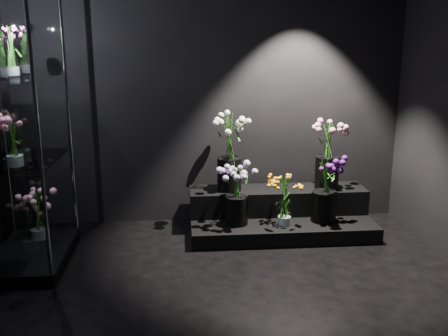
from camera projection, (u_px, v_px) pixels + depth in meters
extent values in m
plane|color=black|center=(230.00, 316.00, 3.53)|extent=(4.00, 4.00, 0.00)
plane|color=black|center=(211.00, 90.00, 5.11)|extent=(4.00, 0.00, 4.00)
plane|color=black|center=(309.00, 246.00, 1.26)|extent=(4.00, 0.00, 4.00)
cube|color=black|center=(281.00, 225.00, 5.06)|extent=(1.82, 0.81, 0.15)
cube|color=black|center=(277.00, 200.00, 5.21)|extent=(1.82, 0.40, 0.25)
cube|color=black|center=(32.00, 255.00, 4.41)|extent=(0.64, 1.07, 0.11)
cube|color=white|center=(22.00, 161.00, 4.19)|extent=(0.58, 1.01, 0.01)
cube|color=white|center=(13.00, 78.00, 4.02)|extent=(0.58, 1.01, 0.01)
cylinder|color=white|center=(284.00, 213.00, 4.83)|extent=(0.13, 0.13, 0.24)
cylinder|color=black|center=(237.00, 210.00, 4.85)|extent=(0.22, 0.22, 0.28)
cylinder|color=black|center=(324.00, 206.00, 4.93)|extent=(0.25, 0.25, 0.31)
cylinder|color=black|center=(229.00, 174.00, 5.08)|extent=(0.25, 0.25, 0.34)
cylinder|color=black|center=(327.00, 172.00, 5.14)|extent=(0.24, 0.24, 0.34)
cylinder|color=white|center=(14.00, 151.00, 3.97)|extent=(0.14, 0.14, 0.25)
cylinder|color=white|center=(12.00, 63.00, 4.15)|extent=(0.11, 0.11, 0.21)
cylinder|color=white|center=(39.00, 225.00, 4.60)|extent=(0.16, 0.16, 0.27)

